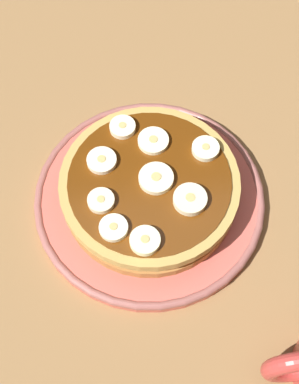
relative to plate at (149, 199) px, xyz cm
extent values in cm
cube|color=olive|center=(0.00, 0.00, -2.28)|extent=(140.00, 140.00, 3.00)
cylinder|color=#CC594C|center=(0.00, 0.00, -0.17)|extent=(23.91, 23.91, 1.20)
torus|color=#965750|center=(0.00, 0.00, 0.25)|extent=(24.04, 24.04, 0.84)
cylinder|color=#AD7338|center=(0.01, 0.04, 1.00)|extent=(17.76, 17.76, 1.14)
cylinder|color=tan|center=(0.34, -0.50, 2.13)|extent=(17.06, 17.06, 1.14)
cylinder|color=tan|center=(0.29, 0.18, 3.27)|extent=(18.08, 18.08, 1.14)
cylinder|color=#592B0A|center=(0.00, 0.00, 3.92)|extent=(16.29, 16.29, 0.16)
cylinder|color=#F7EBB9|center=(-0.65, 0.33, 4.23)|extent=(3.47, 3.47, 0.78)
cylinder|color=tan|center=(-0.65, 0.33, 4.66)|extent=(0.97, 0.97, 0.08)
cylinder|color=beige|center=(-3.67, 2.65, 4.31)|extent=(3.30, 3.30, 0.93)
cylinder|color=tan|center=(-3.67, 2.65, 4.81)|extent=(0.92, 0.92, 0.08)
cylinder|color=#F6E2B5|center=(4.87, 1.94, 4.23)|extent=(2.65, 2.65, 0.78)
cylinder|color=tan|center=(4.87, 1.94, 4.65)|extent=(0.74, 0.74, 0.08)
cylinder|color=#EEEDC2|center=(-5.96, -2.94, 4.24)|extent=(2.79, 2.79, 0.81)
cylinder|color=tan|center=(-5.96, -2.94, 4.69)|extent=(0.78, 0.78, 0.08)
cylinder|color=#FAF1BF|center=(-0.80, -4.40, 4.18)|extent=(3.17, 3.17, 0.69)
cylinder|color=tan|center=(-0.80, -4.40, 4.56)|extent=(0.89, 0.89, 0.08)
cylinder|color=#F8E7BF|center=(4.56, -2.55, 4.21)|extent=(3.00, 3.00, 0.74)
cylinder|color=tan|center=(4.56, -2.55, 4.62)|extent=(0.84, 0.84, 0.08)
cylinder|color=#F3EFB7|center=(1.03, 6.50, 4.26)|extent=(2.91, 2.91, 0.85)
cylinder|color=tan|center=(1.03, 6.50, 4.73)|extent=(0.81, 0.81, 0.08)
cylinder|color=#F6EDC5|center=(3.86, 4.90, 4.20)|extent=(2.76, 2.76, 0.73)
cylinder|color=tan|center=(3.86, 4.90, 4.61)|extent=(0.77, 0.77, 0.08)
cylinder|color=#FDEABC|center=(2.19, -6.33, 4.23)|extent=(2.70, 2.70, 0.79)
cylinder|color=tan|center=(2.19, -6.33, 4.66)|extent=(0.76, 0.76, 0.08)
camera|label=1|loc=(2.58, 27.44, 54.25)|focal=54.47mm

